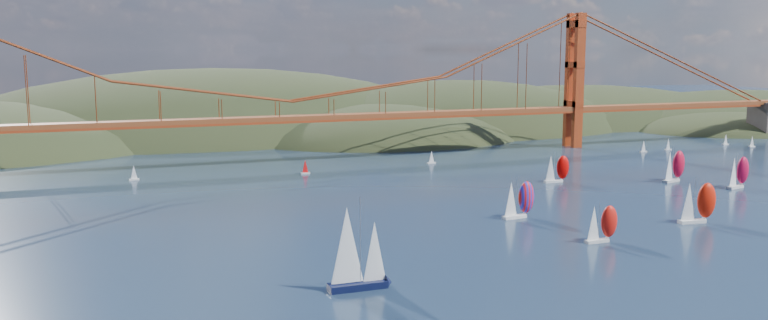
{
  "coord_description": "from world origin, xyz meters",
  "views": [
    {
      "loc": [
        -65.72,
        -80.54,
        40.17
      ],
      "look_at": [
        0.61,
        90.0,
        13.15
      ],
      "focal_mm": 35.0,
      "sensor_mm": 36.0,
      "label": 1
    }
  ],
  "objects_px": {
    "sloop_navy": "(355,249)",
    "racer_0": "(601,223)",
    "racer_4": "(738,172)",
    "racer_3": "(674,165)",
    "racer_rwb": "(518,199)",
    "racer_1": "(697,202)",
    "racer_5": "(556,168)"
  },
  "relations": [
    {
      "from": "sloop_navy",
      "to": "racer_0",
      "type": "relative_size",
      "value": 1.81
    },
    {
      "from": "sloop_navy",
      "to": "racer_4",
      "type": "xyz_separation_m",
      "value": [
        135.1,
        48.13,
        -2.13
      ]
    },
    {
      "from": "sloop_navy",
      "to": "racer_3",
      "type": "xyz_separation_m",
      "value": [
        125.3,
        63.44,
        -1.96
      ]
    },
    {
      "from": "sloop_navy",
      "to": "racer_rwb",
      "type": "distance_m",
      "value": 65.88
    },
    {
      "from": "racer_rwb",
      "to": "racer_4",
      "type": "bearing_deg",
      "value": 2.17
    },
    {
      "from": "racer_1",
      "to": "racer_3",
      "type": "xyz_separation_m",
      "value": [
        34.74,
        45.78,
        -0.0
      ]
    },
    {
      "from": "racer_0",
      "to": "racer_4",
      "type": "xyz_separation_m",
      "value": [
        76.61,
        37.05,
        0.74
      ]
    },
    {
      "from": "racer_0",
      "to": "racer_1",
      "type": "distance_m",
      "value": 32.76
    },
    {
      "from": "racer_1",
      "to": "racer_3",
      "type": "height_order",
      "value": "racer_1"
    },
    {
      "from": "sloop_navy",
      "to": "racer_4",
      "type": "relative_size",
      "value": 1.54
    },
    {
      "from": "racer_4",
      "to": "racer_rwb",
      "type": "xyz_separation_m",
      "value": [
        -80.78,
        -10.92,
        -0.15
      ]
    },
    {
      "from": "racer_5",
      "to": "racer_rwb",
      "type": "relative_size",
      "value": 0.93
    },
    {
      "from": "sloop_navy",
      "to": "racer_0",
      "type": "xyz_separation_m",
      "value": [
        58.49,
        11.08,
        -2.87
      ]
    },
    {
      "from": "racer_1",
      "to": "racer_3",
      "type": "relative_size",
      "value": 1.0
    },
    {
      "from": "sloop_navy",
      "to": "racer_0",
      "type": "height_order",
      "value": "sloop_navy"
    },
    {
      "from": "racer_3",
      "to": "racer_rwb",
      "type": "distance_m",
      "value": 75.67
    },
    {
      "from": "sloop_navy",
      "to": "racer_rwb",
      "type": "height_order",
      "value": "sloop_navy"
    },
    {
      "from": "sloop_navy",
      "to": "racer_1",
      "type": "bearing_deg",
      "value": 11.65
    },
    {
      "from": "racer_1",
      "to": "racer_3",
      "type": "bearing_deg",
      "value": 59.41
    },
    {
      "from": "racer_5",
      "to": "racer_rwb",
      "type": "bearing_deg",
      "value": -129.64
    },
    {
      "from": "racer_4",
      "to": "racer_5",
      "type": "relative_size",
      "value": 1.11
    },
    {
      "from": "racer_5",
      "to": "racer_rwb",
      "type": "xyz_separation_m",
      "value": [
        -36.75,
        -38.3,
        0.35
      ]
    },
    {
      "from": "sloop_navy",
      "to": "racer_5",
      "type": "height_order",
      "value": "sloop_navy"
    },
    {
      "from": "racer_4",
      "to": "racer_rwb",
      "type": "height_order",
      "value": "racer_4"
    },
    {
      "from": "racer_0",
      "to": "racer_4",
      "type": "distance_m",
      "value": 85.1
    },
    {
      "from": "racer_5",
      "to": "racer_rwb",
      "type": "distance_m",
      "value": 53.09
    },
    {
      "from": "racer_1",
      "to": "racer_rwb",
      "type": "xyz_separation_m",
      "value": [
        -36.25,
        19.56,
        -0.32
      ]
    },
    {
      "from": "racer_5",
      "to": "sloop_navy",
      "type": "bearing_deg",
      "value": -136.15
    },
    {
      "from": "racer_1",
      "to": "racer_rwb",
      "type": "distance_m",
      "value": 41.19
    },
    {
      "from": "racer_4",
      "to": "racer_5",
      "type": "height_order",
      "value": "racer_4"
    },
    {
      "from": "racer_3",
      "to": "racer_rwb",
      "type": "relative_size",
      "value": 1.07
    },
    {
      "from": "sloop_navy",
      "to": "racer_1",
      "type": "xyz_separation_m",
      "value": [
        90.56,
        17.65,
        -1.96
      ]
    }
  ]
}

